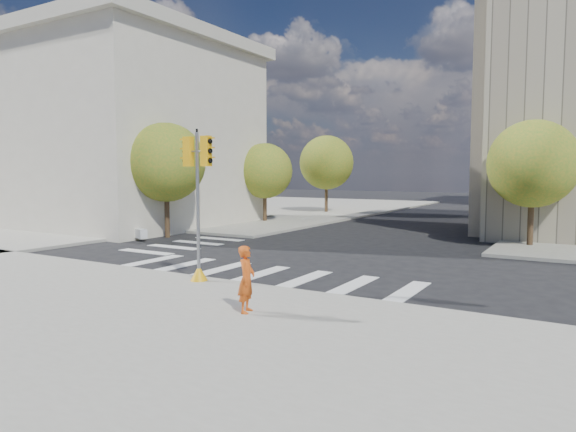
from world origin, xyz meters
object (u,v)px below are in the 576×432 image
Objects in this scene: traffic_signal at (198,217)px; planter_wall at (124,229)px; lamp_far at (564,161)px; photographer at (246,279)px; lamp_near at (551,155)px.

traffic_signal is 0.81× the size of planter_wall.
lamp_far reaches higher than traffic_signal.
traffic_signal is 4.40m from photographer.
lamp_near is 14.00m from lamp_far.
lamp_far reaches higher than photographer.
planter_wall is (-21.00, -10.94, -4.18)m from lamp_near.
lamp_near is 20.72m from traffic_signal.
lamp_near is 21.87m from photographer.
lamp_near is 1.35× the size of planter_wall.
lamp_far is (0.00, 14.00, 0.00)m from lamp_near.
lamp_far is 1.35× the size of planter_wall.
planter_wall is at bearing -152.49° from lamp_near.
lamp_near and lamp_far have the same top height.
traffic_signal reaches higher than planter_wall.
lamp_far is at bearing 71.42° from planter_wall.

